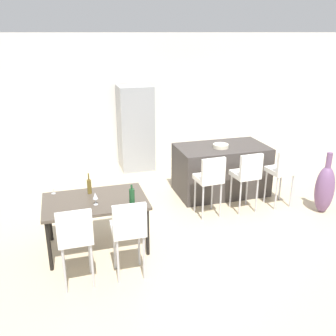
# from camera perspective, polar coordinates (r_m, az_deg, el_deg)

# --- Properties ---
(ground_plane) EXTENTS (10.00, 10.00, 0.00)m
(ground_plane) POSITION_cam_1_polar(r_m,az_deg,el_deg) (6.49, 6.83, -6.75)
(ground_plane) COLOR #C6B28E
(back_wall) EXTENTS (10.00, 0.12, 2.90)m
(back_wall) POSITION_cam_1_polar(r_m,az_deg,el_deg) (8.79, -0.60, 10.50)
(back_wall) COLOR silver
(back_wall) RESTS_ON ground_plane
(kitchen_island) EXTENTS (1.67, 0.96, 0.92)m
(kitchen_island) POSITION_cam_1_polar(r_m,az_deg,el_deg) (7.13, 8.08, -0.25)
(kitchen_island) COLOR #383330
(kitchen_island) RESTS_ON ground_plane
(bar_chair_left) EXTENTS (0.42, 0.42, 1.05)m
(bar_chair_left) POSITION_cam_1_polar(r_m,az_deg,el_deg) (6.09, 6.44, -1.38)
(bar_chair_left) COLOR white
(bar_chair_left) RESTS_ON ground_plane
(bar_chair_middle) EXTENTS (0.42, 0.42, 1.05)m
(bar_chair_middle) POSITION_cam_1_polar(r_m,az_deg,el_deg) (6.36, 11.98, -0.74)
(bar_chair_middle) COLOR white
(bar_chair_middle) RESTS_ON ground_plane
(bar_chair_right) EXTENTS (0.43, 0.43, 1.05)m
(bar_chair_right) POSITION_cam_1_polar(r_m,az_deg,el_deg) (6.70, 17.12, -0.15)
(bar_chair_right) COLOR white
(bar_chair_right) RESTS_ON ground_plane
(dining_table) EXTENTS (1.40, 0.90, 0.74)m
(dining_table) POSITION_cam_1_polar(r_m,az_deg,el_deg) (5.27, -11.03, -5.45)
(dining_table) COLOR #4C4238
(dining_table) RESTS_ON ground_plane
(dining_chair_near) EXTENTS (0.41, 0.41, 1.05)m
(dining_chair_near) POSITION_cam_1_polar(r_m,az_deg,el_deg) (4.52, -14.00, -9.87)
(dining_chair_near) COLOR white
(dining_chair_near) RESTS_ON ground_plane
(dining_chair_far) EXTENTS (0.41, 0.41, 1.05)m
(dining_chair_far) POSITION_cam_1_polar(r_m,az_deg,el_deg) (4.57, -6.02, -8.99)
(dining_chair_far) COLOR white
(dining_chair_far) RESTS_ON ground_plane
(wine_bottle_end) EXTENTS (0.07, 0.07, 0.27)m
(wine_bottle_end) POSITION_cam_1_polar(r_m,az_deg,el_deg) (5.02, -5.52, -4.27)
(wine_bottle_end) COLOR #194723
(wine_bottle_end) RESTS_ON dining_table
(wine_bottle_inner) EXTENTS (0.06, 0.06, 0.30)m
(wine_bottle_inner) POSITION_cam_1_polar(r_m,az_deg,el_deg) (5.42, -11.92, -2.71)
(wine_bottle_inner) COLOR brown
(wine_bottle_inner) RESTS_ON dining_table
(wine_glass_left) EXTENTS (0.07, 0.07, 0.17)m
(wine_glass_left) POSITION_cam_1_polar(r_m,az_deg,el_deg) (5.05, -11.04, -4.21)
(wine_glass_left) COLOR silver
(wine_glass_left) RESTS_ON dining_table
(wine_glass_middle) EXTENTS (0.07, 0.07, 0.17)m
(wine_glass_middle) POSITION_cam_1_polar(r_m,az_deg,el_deg) (5.54, -17.18, -2.55)
(wine_glass_middle) COLOR silver
(wine_glass_middle) RESTS_ON dining_table
(refrigerator) EXTENTS (0.72, 0.68, 1.84)m
(refrigerator) POSITION_cam_1_polar(r_m,az_deg,el_deg) (8.30, -4.97, 6.12)
(refrigerator) COLOR #939699
(refrigerator) RESTS_ON ground_plane
(fruit_bowl) EXTENTS (0.28, 0.28, 0.07)m
(fruit_bowl) POSITION_cam_1_polar(r_m,az_deg,el_deg) (6.88, 8.04, 3.35)
(fruit_bowl) COLOR beige
(fruit_bowl) RESTS_ON kitchen_island
(floor_vase) EXTENTS (0.31, 0.31, 1.06)m
(floor_vase) POSITION_cam_1_polar(r_m,az_deg,el_deg) (6.83, 22.78, -2.93)
(floor_vase) COLOR #704C75
(floor_vase) RESTS_ON ground_plane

